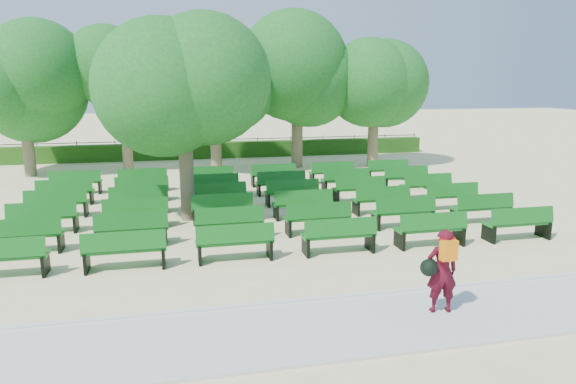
# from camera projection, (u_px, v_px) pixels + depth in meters

# --- Properties ---
(ground) EXTENTS (120.00, 120.00, 0.00)m
(ground) POSITION_uv_depth(u_px,v_px,m) (238.00, 222.00, 15.91)
(ground) COLOR beige
(paving) EXTENTS (30.00, 2.20, 0.06)m
(paving) POSITION_uv_depth(u_px,v_px,m) (293.00, 332.00, 8.85)
(paving) COLOR beige
(paving) RESTS_ON ground
(curb) EXTENTS (30.00, 0.12, 0.10)m
(curb) POSITION_uv_depth(u_px,v_px,m) (279.00, 304.00, 9.94)
(curb) COLOR silver
(curb) RESTS_ON ground
(hedge) EXTENTS (26.00, 0.70, 0.90)m
(hedge) POSITION_uv_depth(u_px,v_px,m) (207.00, 150.00, 29.17)
(hedge) COLOR #235315
(hedge) RESTS_ON ground
(fence) EXTENTS (26.00, 0.10, 1.02)m
(fence) POSITION_uv_depth(u_px,v_px,m) (207.00, 157.00, 29.65)
(fence) COLOR black
(fence) RESTS_ON ground
(tree_line) EXTENTS (21.80, 6.80, 7.04)m
(tree_line) POSITION_uv_depth(u_px,v_px,m) (213.00, 170.00, 25.45)
(tree_line) COLOR #1B6520
(tree_line) RESTS_ON ground
(bench_array) EXTENTS (1.92, 0.73, 1.18)m
(bench_array) POSITION_uv_depth(u_px,v_px,m) (259.00, 210.00, 17.00)
(bench_array) COLOR #105D17
(bench_array) RESTS_ON ground
(tree_among) EXTENTS (4.01, 4.01, 5.82)m
(tree_among) POSITION_uv_depth(u_px,v_px,m) (183.00, 91.00, 15.38)
(tree_among) COLOR brown
(tree_among) RESTS_ON ground
(person) EXTENTS (0.77, 0.48, 1.59)m
(person) POSITION_uv_depth(u_px,v_px,m) (441.00, 270.00, 9.40)
(person) COLOR #410915
(person) RESTS_ON ground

